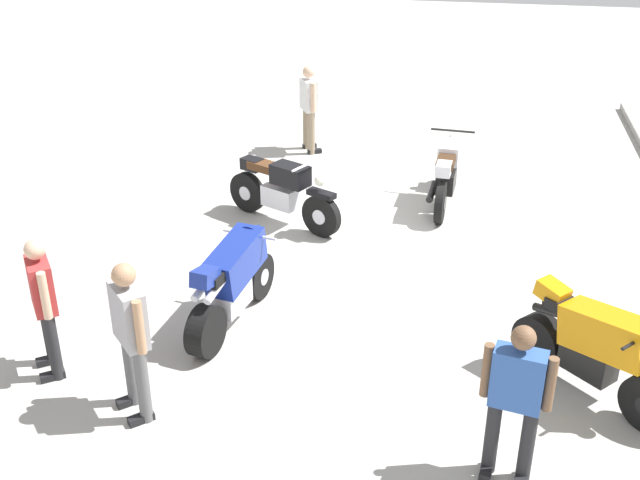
{
  "coord_description": "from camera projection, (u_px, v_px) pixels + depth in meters",
  "views": [
    {
      "loc": [
        10.53,
        1.09,
        5.1
      ],
      "look_at": [
        2.02,
        -0.54,
        0.75
      ],
      "focal_mm": 43.69,
      "sensor_mm": 36.0,
      "label": 1
    }
  ],
  "objects": [
    {
      "name": "person_in_white_shirt",
      "position": [
        309.0,
        104.0,
        14.33
      ],
      "size": [
        0.6,
        0.47,
        1.62
      ],
      "rotation": [
        0.0,
        0.0,
        2.08
      ],
      "color": "gray",
      "rests_on": "ground"
    },
    {
      "name": "person_in_blue_shirt",
      "position": [
        516.0,
        395.0,
        6.71
      ],
      "size": [
        0.38,
        0.63,
        1.59
      ],
      "rotation": [
        0.0,
        0.0,
        6.09
      ],
      "color": "#262628",
      "rests_on": "ground"
    },
    {
      "name": "ground_plane",
      "position": [
        380.0,
        228.0,
        11.71
      ],
      "size": [
        40.0,
        40.0,
        0.0
      ],
      "primitive_type": "plane",
      "color": "#ADAAA3"
    },
    {
      "name": "motorcycle_black_cruiser",
      "position": [
        282.0,
        191.0,
        11.67
      ],
      "size": [
        1.06,
        1.92,
        1.09
      ],
      "rotation": [
        0.0,
        0.0,
        1.11
      ],
      "color": "black",
      "rests_on": "ground"
    },
    {
      "name": "person_in_gray_shirt",
      "position": [
        131.0,
        330.0,
        7.47
      ],
      "size": [
        0.56,
        0.54,
        1.7
      ],
      "rotation": [
        0.0,
        0.0,
        5.47
      ],
      "color": "#59595B",
      "rests_on": "ground"
    },
    {
      "name": "motorcycle_silver_cruiser",
      "position": [
        447.0,
        173.0,
        12.31
      ],
      "size": [
        2.09,
        0.7,
        1.09
      ],
      "rotation": [
        0.0,
        0.0,
        3.07
      ],
      "color": "black",
      "rests_on": "ground"
    },
    {
      "name": "person_in_red_shirt",
      "position": [
        44.0,
        300.0,
        8.13
      ],
      "size": [
        0.56,
        0.5,
        1.59
      ],
      "rotation": [
        0.0,
        0.0,
        5.35
      ],
      "color": "#262628",
      "rests_on": "ground"
    },
    {
      "name": "motorcycle_blue_sportbike",
      "position": [
        233.0,
        280.0,
        9.11
      ],
      "size": [
        1.95,
        0.73,
        1.14
      ],
      "rotation": [
        0.0,
        0.0,
        2.95
      ],
      "color": "black",
      "rests_on": "ground"
    },
    {
      "name": "motorcycle_orange_sportbike",
      "position": [
        597.0,
        347.0,
        7.88
      ],
      "size": [
        1.47,
        1.55,
        1.14
      ],
      "rotation": [
        0.0,
        0.0,
        0.82
      ],
      "color": "black",
      "rests_on": "ground"
    }
  ]
}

